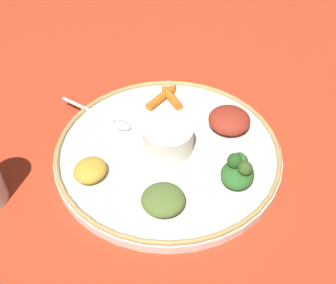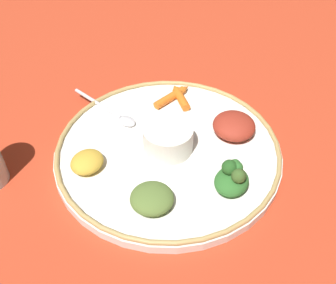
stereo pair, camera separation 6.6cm
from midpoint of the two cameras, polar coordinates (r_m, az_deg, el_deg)
ground_plane at (r=0.69m, az=2.77°, el=-1.99°), size 2.40×2.40×0.00m
platter at (r=0.68m, az=2.79°, el=-1.53°), size 0.38×0.38×0.02m
platter_rim at (r=0.67m, az=2.82°, el=-0.87°), size 0.38×0.38×0.01m
center_bowl at (r=0.66m, az=2.89°, el=0.44°), size 0.08×0.08×0.04m
spoon at (r=0.74m, az=-5.23°, el=4.03°), size 0.08×0.15×0.01m
greens_pile at (r=0.62m, az=12.20°, el=-5.14°), size 0.08×0.08×0.05m
carrot_near_spoon at (r=0.77m, az=4.22°, el=6.30°), size 0.03×0.08×0.02m
carrot_outer at (r=0.77m, az=3.08°, el=6.41°), size 0.09×0.04×0.01m
mound_lentil_yellow at (r=0.64m, az=-8.54°, el=-2.97°), size 0.07×0.07×0.03m
mound_beet at (r=0.71m, az=12.03°, el=2.15°), size 0.08×0.08×0.03m
mound_collards at (r=0.59m, az=0.96°, el=-8.18°), size 0.09×0.08×0.03m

